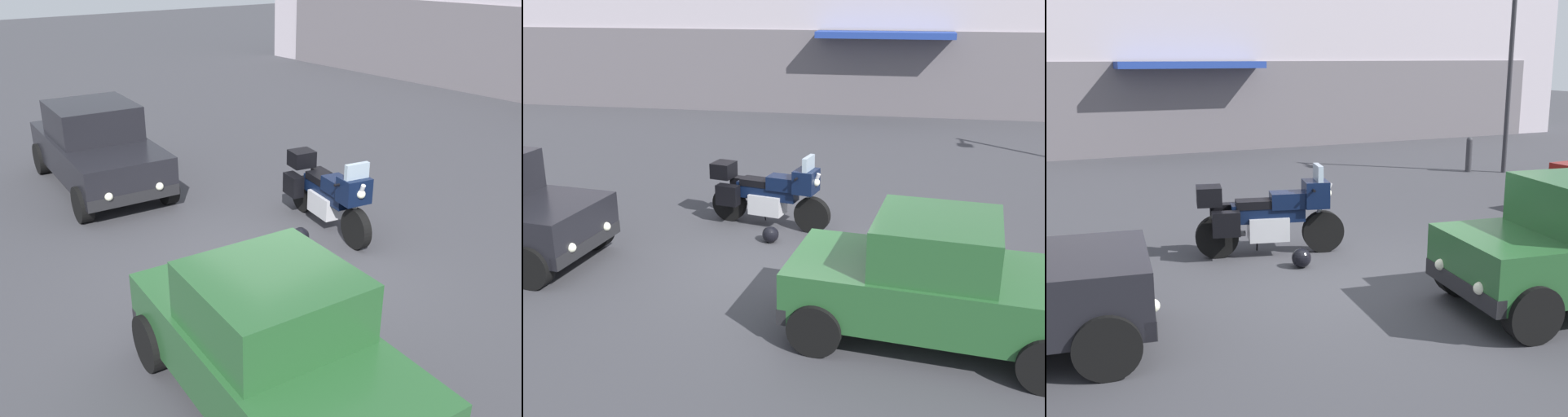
# 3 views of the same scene
# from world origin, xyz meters

# --- Properties ---
(ground_plane) EXTENTS (80.00, 80.00, 0.00)m
(ground_plane) POSITION_xyz_m (0.00, 0.00, 0.00)
(ground_plane) COLOR #38383D
(building_facade_rear) EXTENTS (30.79, 3.40, 9.27)m
(building_facade_rear) POSITION_xyz_m (0.00, 14.03, 4.59)
(building_facade_rear) COLOR #B2A8B2
(building_facade_rear) RESTS_ON ground
(motorcycle) EXTENTS (2.24, 1.00, 1.36)m
(motorcycle) POSITION_xyz_m (-0.68, 1.68, 0.62)
(motorcycle) COLOR black
(motorcycle) RESTS_ON ground
(helmet) EXTENTS (0.28, 0.28, 0.28)m
(helmet) POSITION_xyz_m (-0.46, 0.90, 0.14)
(helmet) COLOR black
(helmet) RESTS_ON ground
(streetlamp_curbside) EXTENTS (0.28, 0.94, 4.89)m
(streetlamp_curbside) POSITION_xyz_m (7.48, 5.92, 2.97)
(streetlamp_curbside) COLOR #2D2D33
(streetlamp_curbside) RESTS_ON ground
(bollard_curbside) EXTENTS (0.16, 0.16, 0.91)m
(bollard_curbside) POSITION_xyz_m (6.70, 6.51, 0.48)
(bollard_curbside) COLOR #333338
(bollard_curbside) RESTS_ON ground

